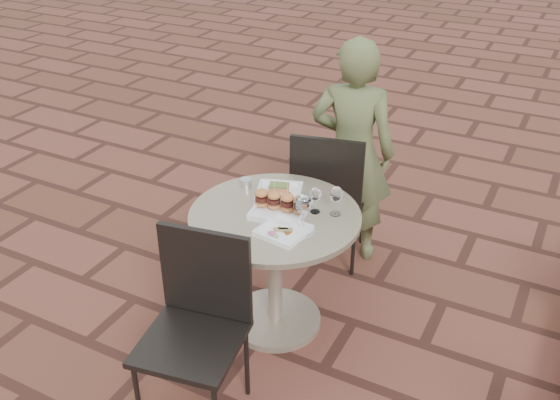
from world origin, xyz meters
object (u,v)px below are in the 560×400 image
at_px(plate_sliders, 281,205).
at_px(chair_near, 198,313).
at_px(plate_tuna, 283,230).
at_px(diner, 352,153).
at_px(cafe_table, 275,253).
at_px(chair_far, 329,188).
at_px(plate_salmon, 279,192).

bearing_deg(plate_sliders, chair_near, -95.23).
distance_m(plate_sliders, plate_tuna, 0.20).
distance_m(diner, plate_sliders, 0.84).
height_order(chair_near, plate_tuna, chair_near).
xyz_separation_m(cafe_table, chair_far, (0.02, 0.68, 0.07)).
bearing_deg(chair_near, plate_sliders, 75.27).
bearing_deg(chair_far, plate_salmon, 67.99).
distance_m(chair_near, plate_sliders, 0.73).
xyz_separation_m(cafe_table, plate_sliders, (0.02, 0.03, 0.29)).
distance_m(chair_far, chair_near, 1.35).
bearing_deg(diner, chair_far, 58.80).
height_order(chair_far, diner, diner).
relative_size(plate_sliders, plate_tuna, 1.24).
height_order(chair_far, chair_near, same).
bearing_deg(diner, plate_salmon, 66.20).
xyz_separation_m(diner, plate_tuna, (0.04, -1.01, 0.01)).
xyz_separation_m(cafe_table, diner, (0.08, 0.87, 0.25)).
relative_size(cafe_table, plate_salmon, 2.91).
bearing_deg(chair_far, plate_sliders, 78.24).
height_order(cafe_table, plate_sliders, plate_sliders).
relative_size(cafe_table, plate_tuna, 3.59).
bearing_deg(cafe_table, chair_near, -93.83).
xyz_separation_m(chair_far, diner, (0.07, 0.19, 0.18)).
relative_size(cafe_table, plate_sliders, 2.90).
bearing_deg(plate_salmon, chair_near, -88.16).
height_order(chair_near, diner, diner).
bearing_deg(plate_sliders, diner, 85.50).
bearing_deg(chair_near, chair_far, 77.93).
bearing_deg(cafe_table, plate_salmon, 111.51).
bearing_deg(diner, chair_near, 74.25).
xyz_separation_m(chair_far, chair_near, (-0.06, -1.35, 0.00)).
height_order(plate_sliders, plate_tuna, plate_sliders).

